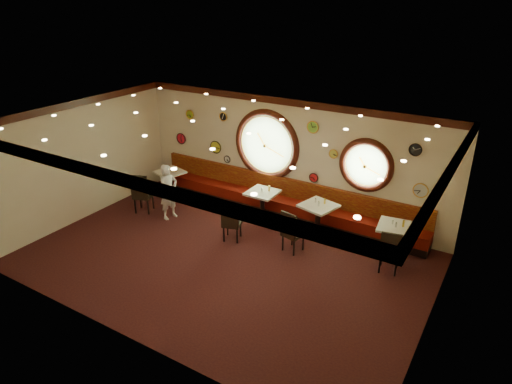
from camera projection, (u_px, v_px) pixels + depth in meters
The scene contains 50 objects.
floor at pixel (224, 260), 10.53m from camera, with size 9.00×6.00×0.00m, color black.
ceiling at pixel (219, 125), 9.23m from camera, with size 9.00×6.00×0.02m, color #B58533.
wall_back at pixel (286, 157), 12.23m from camera, with size 9.00×0.02×3.20m, color #ECE1C5.
wall_front at pixel (117, 261), 7.54m from camera, with size 9.00×0.02×3.20m, color #ECE1C5.
wall_left at pixel (82, 160), 12.02m from camera, with size 0.02×6.00×3.20m, color #ECE1C5.
wall_right at pixel (438, 254), 7.75m from camera, with size 0.02×6.00×3.20m, color #ECE1C5.
molding_back at pixel (287, 102), 11.58m from camera, with size 9.00×0.10×0.18m, color #351009.
molding_front at pixel (107, 176), 6.97m from camera, with size 9.00×0.10×0.18m, color #351009.
molding_left at pixel (74, 104), 11.38m from camera, with size 0.10×6.00×0.18m, color #351009.
molding_right at pixel (450, 171), 7.16m from camera, with size 0.10×6.00×0.18m, color #351009.
banquette_base at pixel (280, 211), 12.62m from camera, with size 8.00×0.55×0.20m, color black.
banquette_seat at pixel (280, 203), 12.52m from camera, with size 8.00×0.55×0.30m, color #5E0E08.
banquette_back at pixel (284, 187), 12.53m from camera, with size 8.00×0.10×0.55m, color #620708.
porthole_left_glass at pixel (267, 145), 12.41m from camera, with size 1.66×1.66×0.02m, color #A0CE7B.
porthole_left_frame at pixel (267, 145), 12.39m from camera, with size 1.98×1.98×0.18m, color #351009.
porthole_left_ring at pixel (266, 145), 12.37m from camera, with size 1.61×1.61×0.03m, color gold.
porthole_right_glass at pixel (366, 165), 11.10m from camera, with size 1.10×1.10×0.02m, color #A0CE7B.
porthole_right_frame at pixel (366, 165), 11.09m from camera, with size 1.38×1.38×0.18m, color #351009.
porthole_right_ring at pixel (366, 166), 11.06m from camera, with size 1.09×1.09×0.03m, color gold.
wall_clock_0 at pixel (190, 115), 13.41m from camera, with size 0.26×0.26×0.03m, color #89AE22.
wall_clock_1 at pixel (416, 150), 10.31m from camera, with size 0.28×0.28×0.03m, color black.
wall_clock_2 at pixel (421, 190), 10.57m from camera, with size 0.34×0.34×0.03m, color silver.
wall_clock_3 at pixel (313, 127), 11.45m from camera, with size 0.30×0.30×0.03m, color #80C93F.
wall_clock_4 at pixel (223, 117), 12.80m from camera, with size 0.24×0.24×0.03m, color black.
wall_clock_5 at pixel (216, 147), 13.33m from camera, with size 0.36×0.36×0.03m, color yellow.
wall_clock_6 at pixel (314, 178), 11.96m from camera, with size 0.24×0.24×0.03m, color red.
wall_clock_7 at pixel (227, 159), 13.26m from camera, with size 0.20×0.20×0.03m, color silver.
wall_clock_8 at pixel (181, 139), 13.92m from camera, with size 0.32×0.32×0.03m, color red.
wall_clock_9 at pixel (334, 154), 11.41m from camera, with size 0.22×0.22×0.03m, color gold.
table_a at pixel (171, 181), 13.56m from camera, with size 0.90×0.90×0.81m.
table_b at pixel (262, 202), 12.13m from camera, with size 0.77×0.77×0.84m.
table_c at pixel (318, 216), 11.34m from camera, with size 0.96×0.96×0.87m.
table_d at pixel (394, 238), 10.38m from camera, with size 0.88×0.88×0.86m.
chair_a at pixel (141, 191), 12.50m from camera, with size 0.63×0.63×0.71m.
chair_b at pixel (231, 219), 11.09m from camera, with size 0.55×0.55×0.64m.
chair_c at pixel (291, 229), 10.62m from camera, with size 0.53×0.53×0.65m.
chair_d at pixel (390, 250), 9.82m from camera, with size 0.50×0.50×0.64m.
condiment_a_salt at pixel (168, 168), 13.53m from camera, with size 0.03×0.03×0.09m, color silver.
condiment_b_salt at pixel (262, 189), 12.02m from camera, with size 0.04×0.04×0.11m, color silver.
condiment_c_salt at pixel (316, 200), 11.32m from camera, with size 0.04×0.04×0.10m, color silver.
condiment_d_salt at pixel (393, 222), 10.30m from camera, with size 0.03×0.03×0.09m, color silver.
condiment_a_pepper at pixel (169, 170), 13.41m from camera, with size 0.03×0.03×0.09m, color silver.
condiment_b_pepper at pixel (262, 190), 11.99m from camera, with size 0.03×0.03×0.10m, color silver.
condiment_c_pepper at pixel (319, 204), 11.13m from camera, with size 0.04×0.04×0.11m, color silver.
condiment_d_pepper at pixel (396, 225), 10.16m from camera, with size 0.04×0.04×0.11m, color #BABABF.
condiment_a_bottle at pixel (176, 169), 13.40m from camera, with size 0.05×0.05×0.15m, color gold.
condiment_b_bottle at pixel (269, 189), 12.00m from camera, with size 0.05×0.05×0.15m, color gold.
condiment_c_bottle at pixel (325, 201), 11.24m from camera, with size 0.05×0.05×0.15m, color yellow.
condiment_d_bottle at pixel (403, 224), 10.17m from camera, with size 0.05×0.05×0.15m, color gold.
waiter at pixel (169, 192), 12.19m from camera, with size 0.56×0.36×1.52m, color white.
Camera 1 is at (5.30, -7.30, 5.71)m, focal length 32.00 mm.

